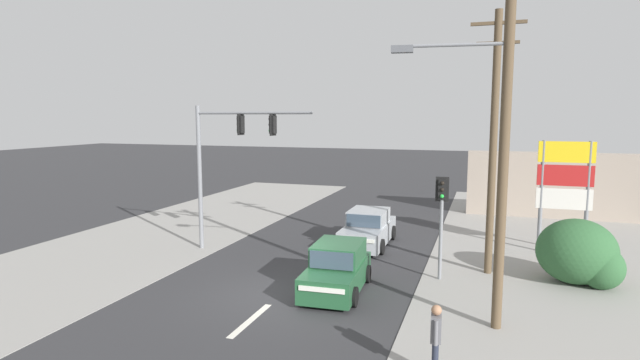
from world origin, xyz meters
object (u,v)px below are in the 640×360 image
utility_pole_foreground_right (500,120)px  utility_pole_midground_right (493,139)px  sedan_kerbside_parked (368,229)px  shopping_plaza_sign (565,181)px  traffic_signal_mast (225,152)px  pedestal_signal_right_kerb (442,210)px  pedestrian_at_kerb (436,337)px  hatchback_crossing_left (337,269)px

utility_pole_foreground_right → utility_pole_midground_right: 4.89m
sedan_kerbside_parked → shopping_plaza_sign: bearing=9.3°
traffic_signal_mast → pedestal_signal_right_kerb: (8.66, -0.86, -1.73)m
shopping_plaza_sign → pedestrian_at_kerb: 12.53m
shopping_plaza_sign → hatchback_crossing_left: (-7.44, -7.20, -2.28)m
traffic_signal_mast → pedestrian_at_kerb: 12.29m
pedestal_signal_right_kerb → sedan_kerbside_parked: bearing=131.9°
utility_pole_foreground_right → pedestrian_at_kerb: utility_pole_foreground_right is taller
utility_pole_midground_right → pedestrian_at_kerb: size_ratio=5.60×
pedestal_signal_right_kerb → shopping_plaza_sign: (4.41, 5.06, 0.57)m
utility_pole_midground_right → hatchback_crossing_left: size_ratio=2.46×
utility_pole_midground_right → pedestal_signal_right_kerb: 3.12m
hatchback_crossing_left → shopping_plaza_sign: bearing=44.1°
utility_pole_foreground_right → pedestal_signal_right_kerb: size_ratio=2.87×
pedestal_signal_right_kerb → shopping_plaza_sign: 6.73m
pedestal_signal_right_kerb → shopping_plaza_sign: size_ratio=0.77×
traffic_signal_mast → pedestrian_at_kerb: bearing=-39.4°
utility_pole_midground_right → sedan_kerbside_parked: bearing=153.1°
traffic_signal_mast → hatchback_crossing_left: traffic_signal_mast is taller
pedestal_signal_right_kerb → hatchback_crossing_left: 4.09m
utility_pole_midground_right → pedestal_signal_right_kerb: utility_pole_midground_right is taller
utility_pole_foreground_right → utility_pole_midground_right: (-0.08, 4.84, -0.67)m
utility_pole_midground_right → hatchback_crossing_left: bearing=-143.5°
utility_pole_foreground_right → pedestrian_at_kerb: (-1.15, -3.09, -4.55)m
utility_pole_foreground_right → pedestal_signal_right_kerb: (-1.65, 3.58, -3.06)m
utility_pole_midground_right → sedan_kerbside_parked: (-4.95, 2.51, -4.10)m
shopping_plaza_sign → pedestrian_at_kerb: shopping_plaza_sign is taller
hatchback_crossing_left → pedestrian_at_kerb: size_ratio=2.28×
pedestal_signal_right_kerb → pedestrian_at_kerb: pedestal_signal_right_kerb is taller
shopping_plaza_sign → hatchback_crossing_left: size_ratio=1.24×
traffic_signal_mast → sedan_kerbside_parked: size_ratio=1.41×
pedestal_signal_right_kerb → shopping_plaza_sign: bearing=48.9°
utility_pole_midground_right → sedan_kerbside_parked: size_ratio=2.15×
pedestrian_at_kerb → shopping_plaza_sign: bearing=71.5°
sedan_kerbside_parked → traffic_signal_mast: bearing=-151.1°
sedan_kerbside_parked → hatchback_crossing_left: bearing=-86.6°
shopping_plaza_sign → hatchback_crossing_left: shopping_plaza_sign is taller
pedestrian_at_kerb → pedestal_signal_right_kerb: bearing=94.2°
pedestal_signal_right_kerb → hatchback_crossing_left: (-3.03, -2.15, -1.71)m
utility_pole_foreground_right → utility_pole_midground_right: utility_pole_foreground_right is taller
utility_pole_midground_right → sedan_kerbside_parked: utility_pole_midground_right is taller
shopping_plaza_sign → hatchback_crossing_left: bearing=-135.9°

